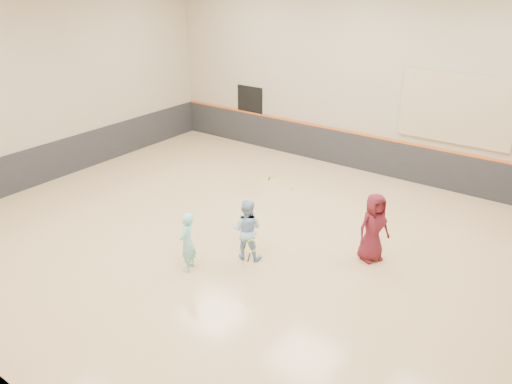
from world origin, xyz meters
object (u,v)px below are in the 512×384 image
Objects in this scene: girl at (187,242)px; spare_racket at (271,175)px; instructor at (247,229)px; young_man at (373,228)px.

spare_racket is at bearing 176.07° from girl.
girl is at bearing -73.98° from spare_racket.
instructor is 2.21× the size of spare_racket.
girl is 2.09× the size of spare_racket.
spare_racket is at bearing -82.05° from instructor.
girl is 0.95× the size of instructor.
young_man is at bearing 111.89° from girl.
spare_racket is (-2.36, 4.43, -0.71)m from instructor.
instructor is at bearing 127.15° from girl.
young_man is 5.54m from spare_racket.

